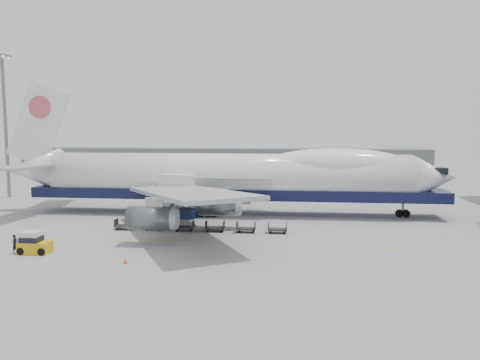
# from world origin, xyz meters

# --- Properties ---
(ground) EXTENTS (260.00, 260.00, 0.00)m
(ground) POSITION_xyz_m (0.00, 0.00, 0.00)
(ground) COLOR gray
(ground) RESTS_ON ground
(apron_line) EXTENTS (60.00, 0.15, 0.01)m
(apron_line) POSITION_xyz_m (0.00, -6.00, 0.01)
(apron_line) COLOR gold
(apron_line) RESTS_ON ground
(hangar) EXTENTS (110.00, 8.00, 7.00)m
(hangar) POSITION_xyz_m (-10.00, 70.00, 3.50)
(hangar) COLOR slate
(hangar) RESTS_ON ground
(floodlight_mast) EXTENTS (2.40, 2.40, 25.43)m
(floodlight_mast) POSITION_xyz_m (-42.00, 24.00, 14.27)
(floodlight_mast) COLOR slate
(floodlight_mast) RESTS_ON ground
(airliner) EXTENTS (67.00, 55.30, 19.98)m
(airliner) POSITION_xyz_m (0.64, 12.00, 5.62)
(airliner) COLOR white
(airliner) RESTS_ON ground
(catering_truck) EXTENTS (5.63, 4.33, 6.15)m
(catering_truck) POSITION_xyz_m (-6.60, 8.52, 3.45)
(catering_truck) COLOR #172547
(catering_truck) RESTS_ON ground
(baggage_tug) EXTENTS (3.11, 1.76, 2.25)m
(baggage_tug) POSITION_xyz_m (-16.76, -11.69, 1.00)
(baggage_tug) COLOR gold
(baggage_tug) RESTS_ON ground
(ground_worker) EXTENTS (0.56, 0.76, 1.92)m
(ground_worker) POSITION_xyz_m (-18.63, -11.89, 0.96)
(ground_worker) COLOR black
(ground_worker) RESTS_ON ground
(traffic_cone) EXTENTS (0.33, 0.33, 0.49)m
(traffic_cone) POSITION_xyz_m (-6.27, -14.17, 0.23)
(traffic_cone) COLOR red
(traffic_cone) RESTS_ON ground
(dolly_0) EXTENTS (2.30, 1.35, 1.30)m
(dolly_0) POSITION_xyz_m (-11.47, 0.02, 0.53)
(dolly_0) COLOR #2D2D30
(dolly_0) RESTS_ON ground
(dolly_1) EXTENTS (2.30, 1.35, 1.30)m
(dolly_1) POSITION_xyz_m (-7.66, 0.02, 0.53)
(dolly_1) COLOR #2D2D30
(dolly_1) RESTS_ON ground
(dolly_2) EXTENTS (2.30, 1.35, 1.30)m
(dolly_2) POSITION_xyz_m (-3.85, 0.02, 0.53)
(dolly_2) COLOR #2D2D30
(dolly_2) RESTS_ON ground
(dolly_3) EXTENTS (2.30, 1.35, 1.30)m
(dolly_3) POSITION_xyz_m (-0.04, 0.02, 0.53)
(dolly_3) COLOR #2D2D30
(dolly_3) RESTS_ON ground
(dolly_4) EXTENTS (2.30, 1.35, 1.30)m
(dolly_4) POSITION_xyz_m (3.78, 0.02, 0.53)
(dolly_4) COLOR #2D2D30
(dolly_4) RESTS_ON ground
(dolly_5) EXTENTS (2.30, 1.35, 1.30)m
(dolly_5) POSITION_xyz_m (7.59, 0.02, 0.53)
(dolly_5) COLOR #2D2D30
(dolly_5) RESTS_ON ground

